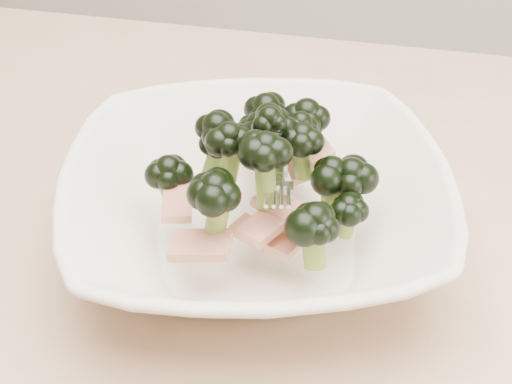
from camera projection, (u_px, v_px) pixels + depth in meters
dining_table at (346, 339)px, 0.63m from camera, size 1.20×0.80×0.75m
broccoli_dish at (258, 199)px, 0.56m from camera, size 0.37×0.37×0.12m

